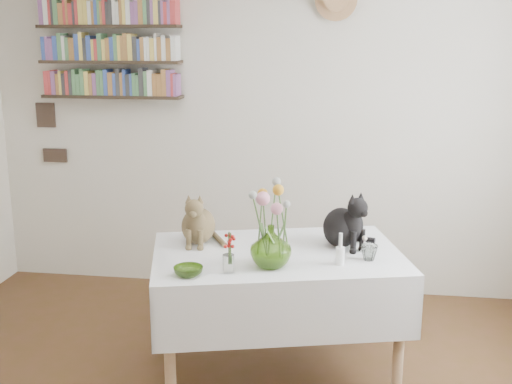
% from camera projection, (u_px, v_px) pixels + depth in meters
% --- Properties ---
extents(room, '(4.08, 4.58, 2.58)m').
position_uv_depth(room, '(190.00, 196.00, 2.33)').
color(room, brown).
rests_on(room, ground).
extents(dining_table, '(1.48, 1.14, 0.70)m').
position_uv_depth(dining_table, '(277.00, 282.00, 3.45)').
color(dining_table, white).
rests_on(dining_table, room).
extents(tabby_cat, '(0.22, 0.27, 0.30)m').
position_uv_depth(tabby_cat, '(198.00, 216.00, 3.53)').
color(tabby_cat, olive).
rests_on(tabby_cat, dining_table).
extents(black_cat, '(0.35, 0.34, 0.32)m').
position_uv_depth(black_cat, '(341.00, 217.00, 3.47)').
color(black_cat, black).
rests_on(black_cat, dining_table).
extents(flower_vase, '(0.21, 0.21, 0.21)m').
position_uv_depth(flower_vase, '(271.00, 246.00, 3.17)').
color(flower_vase, '#7CAC38').
rests_on(flower_vase, dining_table).
extents(green_bowl, '(0.16, 0.16, 0.04)m').
position_uv_depth(green_bowl, '(188.00, 271.00, 3.07)').
color(green_bowl, '#7CAC38').
rests_on(green_bowl, dining_table).
extents(drinking_glass, '(0.12, 0.12, 0.08)m').
position_uv_depth(drinking_glass, '(369.00, 253.00, 3.28)').
color(drinking_glass, white).
rests_on(drinking_glass, dining_table).
extents(candlestick, '(0.05, 0.05, 0.17)m').
position_uv_depth(candlestick, '(340.00, 254.00, 3.21)').
color(candlestick, white).
rests_on(candlestick, dining_table).
extents(berry_jar, '(0.06, 0.06, 0.23)m').
position_uv_depth(berry_jar, '(228.00, 253.00, 3.09)').
color(berry_jar, white).
rests_on(berry_jar, dining_table).
extents(porcelain_figurine, '(0.05, 0.05, 0.09)m').
position_uv_depth(porcelain_figurine, '(365.00, 245.00, 3.40)').
color(porcelain_figurine, white).
rests_on(porcelain_figurine, dining_table).
extents(flower_bouquet, '(0.17, 0.13, 0.39)m').
position_uv_depth(flower_bouquet, '(272.00, 200.00, 3.12)').
color(flower_bouquet, '#4C7233').
rests_on(flower_bouquet, flower_vase).
extents(bookshelf_unit, '(1.00, 0.16, 0.91)m').
position_uv_depth(bookshelf_unit, '(109.00, 32.00, 4.43)').
color(bookshelf_unit, '#2E2317').
rests_on(bookshelf_unit, room).
extents(wall_art_plaques, '(0.21, 0.02, 0.44)m').
position_uv_depth(wall_art_plaques, '(50.00, 132.00, 4.74)').
color(wall_art_plaques, '#38281E').
rests_on(wall_art_plaques, room).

